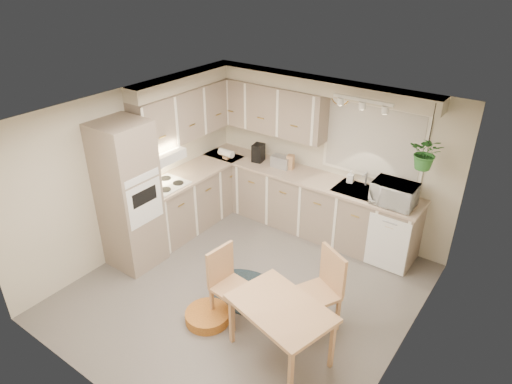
# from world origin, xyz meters

# --- Properties ---
(floor) EXTENTS (4.20, 4.20, 0.00)m
(floor) POSITION_xyz_m (0.00, 0.00, 0.00)
(floor) COLOR #645E58
(floor) RESTS_ON ground
(ceiling) EXTENTS (4.20, 4.20, 0.00)m
(ceiling) POSITION_xyz_m (0.00, 0.00, 2.40)
(ceiling) COLOR white
(ceiling) RESTS_ON wall_back
(wall_back) EXTENTS (4.00, 0.04, 2.40)m
(wall_back) POSITION_xyz_m (0.00, 2.10, 1.20)
(wall_back) COLOR beige
(wall_back) RESTS_ON floor
(wall_front) EXTENTS (4.00, 0.04, 2.40)m
(wall_front) POSITION_xyz_m (0.00, -2.10, 1.20)
(wall_front) COLOR beige
(wall_front) RESTS_ON floor
(wall_left) EXTENTS (0.04, 4.20, 2.40)m
(wall_left) POSITION_xyz_m (-2.00, 0.00, 1.20)
(wall_left) COLOR beige
(wall_left) RESTS_ON floor
(wall_right) EXTENTS (0.04, 4.20, 2.40)m
(wall_right) POSITION_xyz_m (2.00, 0.00, 1.20)
(wall_right) COLOR beige
(wall_right) RESTS_ON floor
(base_cab_left) EXTENTS (0.60, 1.85, 0.90)m
(base_cab_left) POSITION_xyz_m (-1.70, 0.88, 0.45)
(base_cab_left) COLOR gray
(base_cab_left) RESTS_ON floor
(base_cab_back) EXTENTS (3.60, 0.60, 0.90)m
(base_cab_back) POSITION_xyz_m (-0.20, 1.80, 0.45)
(base_cab_back) COLOR gray
(base_cab_back) RESTS_ON floor
(counter_left) EXTENTS (0.64, 1.89, 0.04)m
(counter_left) POSITION_xyz_m (-1.69, 0.88, 0.92)
(counter_left) COLOR #CBB294
(counter_left) RESTS_ON base_cab_left
(counter_back) EXTENTS (3.64, 0.64, 0.04)m
(counter_back) POSITION_xyz_m (-0.20, 1.79, 0.92)
(counter_back) COLOR #CBB294
(counter_back) RESTS_ON base_cab_back
(oven_stack) EXTENTS (0.65, 0.65, 2.10)m
(oven_stack) POSITION_xyz_m (-1.68, -0.38, 1.05)
(oven_stack) COLOR gray
(oven_stack) RESTS_ON floor
(wall_oven_face) EXTENTS (0.02, 0.56, 0.58)m
(wall_oven_face) POSITION_xyz_m (-1.35, -0.38, 1.05)
(wall_oven_face) COLOR white
(wall_oven_face) RESTS_ON oven_stack
(upper_cab_left) EXTENTS (0.35, 2.00, 0.75)m
(upper_cab_left) POSITION_xyz_m (-1.82, 1.00, 1.83)
(upper_cab_left) COLOR gray
(upper_cab_left) RESTS_ON wall_left
(upper_cab_back) EXTENTS (2.00, 0.35, 0.75)m
(upper_cab_back) POSITION_xyz_m (-1.00, 1.93, 1.83)
(upper_cab_back) COLOR gray
(upper_cab_back) RESTS_ON wall_back
(soffit_left) EXTENTS (0.30, 2.00, 0.20)m
(soffit_left) POSITION_xyz_m (-1.85, 1.00, 2.30)
(soffit_left) COLOR beige
(soffit_left) RESTS_ON wall_left
(soffit_back) EXTENTS (3.60, 0.30, 0.20)m
(soffit_back) POSITION_xyz_m (-0.20, 1.95, 2.30)
(soffit_back) COLOR beige
(soffit_back) RESTS_ON wall_back
(cooktop) EXTENTS (0.52, 0.58, 0.02)m
(cooktop) POSITION_xyz_m (-1.68, 0.30, 0.94)
(cooktop) COLOR white
(cooktop) RESTS_ON counter_left
(range_hood) EXTENTS (0.40, 0.60, 0.14)m
(range_hood) POSITION_xyz_m (-1.70, 0.30, 1.40)
(range_hood) COLOR white
(range_hood) RESTS_ON upper_cab_left
(window_blinds) EXTENTS (1.40, 0.02, 1.00)m
(window_blinds) POSITION_xyz_m (0.70, 2.07, 1.60)
(window_blinds) COLOR beige
(window_blinds) RESTS_ON wall_back
(window_frame) EXTENTS (1.50, 0.02, 1.10)m
(window_frame) POSITION_xyz_m (0.70, 2.08, 1.60)
(window_frame) COLOR white
(window_frame) RESTS_ON wall_back
(sink) EXTENTS (0.70, 0.48, 0.10)m
(sink) POSITION_xyz_m (0.70, 1.80, 0.90)
(sink) COLOR #A1A3A9
(sink) RESTS_ON counter_back
(dishwasher_front) EXTENTS (0.58, 0.02, 0.83)m
(dishwasher_front) POSITION_xyz_m (1.30, 1.49, 0.42)
(dishwasher_front) COLOR white
(dishwasher_front) RESTS_ON base_cab_back
(track_light_bar) EXTENTS (0.80, 0.04, 0.04)m
(track_light_bar) POSITION_xyz_m (0.70, 1.55, 2.33)
(track_light_bar) COLOR white
(track_light_bar) RESTS_ON ceiling
(wall_clock) EXTENTS (0.30, 0.03, 0.30)m
(wall_clock) POSITION_xyz_m (0.15, 2.07, 2.18)
(wall_clock) COLOR #ECB553
(wall_clock) RESTS_ON wall_back
(dining_table) EXTENTS (1.22, 0.97, 0.68)m
(dining_table) POSITION_xyz_m (0.95, -0.63, 0.34)
(dining_table) COLOR tan
(dining_table) RESTS_ON floor
(chair_left) EXTENTS (0.48, 0.48, 0.92)m
(chair_left) POSITION_xyz_m (0.16, -0.47, 0.46)
(chair_left) COLOR tan
(chair_left) RESTS_ON floor
(chair_back) EXTENTS (0.63, 0.63, 0.99)m
(chair_back) POSITION_xyz_m (1.04, -0.01, 0.50)
(chair_back) COLOR tan
(chair_back) RESTS_ON floor
(braided_rug) EXTENTS (1.16, 0.90, 0.01)m
(braided_rug) POSITION_xyz_m (0.03, -0.01, 0.01)
(braided_rug) COLOR black
(braided_rug) RESTS_ON floor
(pet_bed) EXTENTS (0.63, 0.63, 0.13)m
(pet_bed) POSITION_xyz_m (-0.04, -0.71, 0.06)
(pet_bed) COLOR #C77627
(pet_bed) RESTS_ON floor
(microwave) EXTENTS (0.58, 0.32, 0.39)m
(microwave) POSITION_xyz_m (1.23, 1.70, 1.13)
(microwave) COLOR white
(microwave) RESTS_ON counter_back
(soap_bottle) EXTENTS (0.13, 0.22, 0.09)m
(soap_bottle) POSITION_xyz_m (0.48, 1.95, 0.99)
(soap_bottle) COLOR white
(soap_bottle) RESTS_ON counter_back
(hanging_plant) EXTENTS (0.43, 0.47, 0.34)m
(hanging_plant) POSITION_xyz_m (1.54, 1.70, 1.72)
(hanging_plant) COLOR #2C6E2C
(hanging_plant) RESTS_ON ceiling
(coffee_maker) EXTENTS (0.20, 0.23, 0.29)m
(coffee_maker) POSITION_xyz_m (-1.08, 1.80, 1.08)
(coffee_maker) COLOR black
(coffee_maker) RESTS_ON counter_back
(toaster) EXTENTS (0.31, 0.19, 0.18)m
(toaster) POSITION_xyz_m (-0.66, 1.82, 1.03)
(toaster) COLOR #A1A3A9
(toaster) RESTS_ON counter_back
(knife_block) EXTENTS (0.12, 0.12, 0.23)m
(knife_block) POSITION_xyz_m (-0.50, 1.85, 1.05)
(knife_block) COLOR tan
(knife_block) RESTS_ON counter_back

